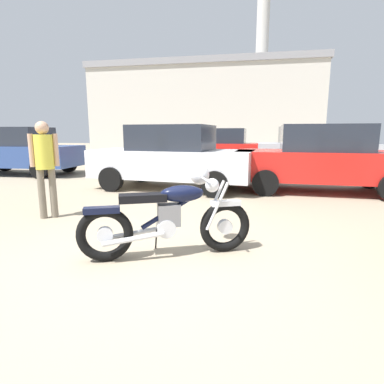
{
  "coord_description": "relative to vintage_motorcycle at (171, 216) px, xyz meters",
  "views": [
    {
      "loc": [
        1.17,
        -3.22,
        1.46
      ],
      "look_at": [
        0.16,
        1.53,
        0.54
      ],
      "focal_mm": 29.06,
      "sensor_mm": 36.0,
      "label": 1
    }
  ],
  "objects": [
    {
      "name": "ground_plane",
      "position": [
        -0.18,
        -0.24,
        -0.49
      ],
      "size": [
        80.0,
        80.0,
        0.0
      ],
      "primitive_type": "plane",
      "color": "gray"
    },
    {
      "name": "vintage_motorcycle",
      "position": [
        0.0,
        0.0,
        0.0
      ],
      "size": [
        1.94,
        1.07,
        1.07
      ],
      "rotation": [
        0.0,
        0.0,
        0.43
      ],
      "color": "black",
      "rests_on": "ground_plane"
    },
    {
      "name": "bystander",
      "position": [
        -2.56,
        1.19,
        0.53
      ],
      "size": [
        0.39,
        0.3,
        1.66
      ],
      "rotation": [
        0.0,
        0.0,
        2.18
      ],
      "color": "#706656",
      "rests_on": "ground_plane"
    },
    {
      "name": "pale_sedan_back",
      "position": [
        -0.6,
        10.49,
        0.34
      ],
      "size": [
        4.23,
        1.97,
        1.67
      ],
      "rotation": [
        0.0,
        0.0,
        -0.02
      ],
      "color": "black",
      "rests_on": "ground_plane"
    },
    {
      "name": "silver_sedan_mid",
      "position": [
        -1.23,
        4.49,
        0.34
      ],
      "size": [
        4.34,
        2.2,
        1.67
      ],
      "rotation": [
        0.0,
        0.0,
        3.05
      ],
      "color": "black",
      "rests_on": "ground_plane"
    },
    {
      "name": "white_estate_far",
      "position": [
        -7.37,
        6.15,
        0.34
      ],
      "size": [
        4.28,
        2.09,
        1.67
      ],
      "rotation": [
        0.0,
        0.0,
        0.05
      ],
      "color": "black",
      "rests_on": "ground_plane"
    },
    {
      "name": "dark_sedan_left",
      "position": [
        2.55,
        4.79,
        0.34
      ],
      "size": [
        4.24,
        2.01,
        1.67
      ],
      "rotation": [
        0.0,
        0.0,
        3.12
      ],
      "color": "black",
      "rests_on": "ground_plane"
    },
    {
      "name": "red_hatchback_near",
      "position": [
        3.4,
        10.2,
        0.45
      ],
      "size": [
        4.76,
        2.09,
        1.74
      ],
      "rotation": [
        0.0,
        0.0,
        3.17
      ],
      "color": "black",
      "rests_on": "ground_plane"
    },
    {
      "name": "industrial_building",
      "position": [
        -3.73,
        26.65,
        3.17
      ],
      "size": [
        19.29,
        11.82,
        14.88
      ],
      "rotation": [
        0.0,
        0.0,
        0.01
      ],
      "color": "beige",
      "rests_on": "ground_plane"
    }
  ]
}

